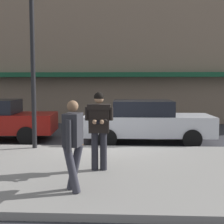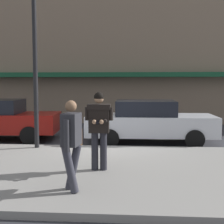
{
  "view_description": "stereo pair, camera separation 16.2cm",
  "coord_description": "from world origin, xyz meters",
  "px_view_note": "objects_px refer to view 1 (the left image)",
  "views": [
    {
      "loc": [
        0.91,
        -10.11,
        2.14
      ],
      "look_at": [
        0.55,
        -3.01,
        1.49
      ],
      "focal_mm": 50.0,
      "sensor_mm": 36.0,
      "label": 1
    },
    {
      "loc": [
        1.07,
        -10.1,
        2.14
      ],
      "look_at": [
        0.55,
        -3.01,
        1.49
      ],
      "focal_mm": 50.0,
      "sensor_mm": 36.0,
      "label": 2
    }
  ],
  "objects_px": {
    "parked_sedan_mid": "(147,121)",
    "pedestrian_with_bag": "(73,140)",
    "street_lamp_post": "(33,51)",
    "man_texting_on_phone": "(99,122)"
  },
  "relations": [
    {
      "from": "parked_sedan_mid",
      "to": "street_lamp_post",
      "type": "relative_size",
      "value": 0.93
    },
    {
      "from": "parked_sedan_mid",
      "to": "street_lamp_post",
      "type": "xyz_separation_m",
      "value": [
        -3.58,
        -1.64,
        2.35
      ]
    },
    {
      "from": "parked_sedan_mid",
      "to": "pedestrian_with_bag",
      "type": "height_order",
      "value": "pedestrian_with_bag"
    },
    {
      "from": "parked_sedan_mid",
      "to": "pedestrian_with_bag",
      "type": "xyz_separation_m",
      "value": [
        -1.68,
        -5.47,
        0.32
      ]
    },
    {
      "from": "pedestrian_with_bag",
      "to": "street_lamp_post",
      "type": "xyz_separation_m",
      "value": [
        -1.9,
        3.83,
        2.03
      ]
    },
    {
      "from": "street_lamp_post",
      "to": "man_texting_on_phone",
      "type": "bearing_deg",
      "value": -47.0
    },
    {
      "from": "pedestrian_with_bag",
      "to": "street_lamp_post",
      "type": "bearing_deg",
      "value": 116.34
    },
    {
      "from": "man_texting_on_phone",
      "to": "street_lamp_post",
      "type": "bearing_deg",
      "value": 133.0
    },
    {
      "from": "parked_sedan_mid",
      "to": "pedestrian_with_bag",
      "type": "bearing_deg",
      "value": -107.08
    },
    {
      "from": "parked_sedan_mid",
      "to": "street_lamp_post",
      "type": "height_order",
      "value": "street_lamp_post"
    }
  ]
}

